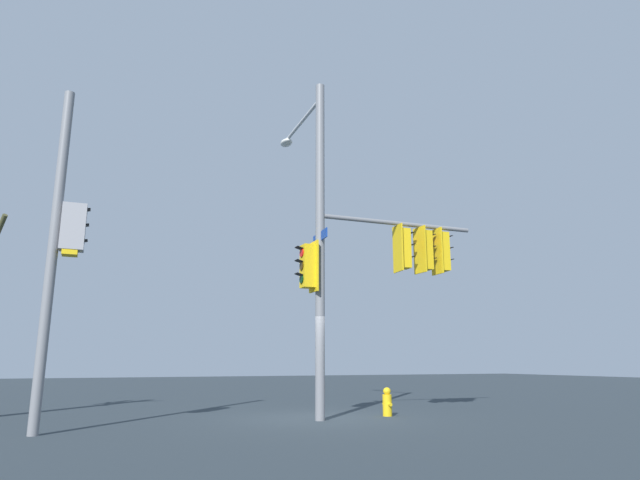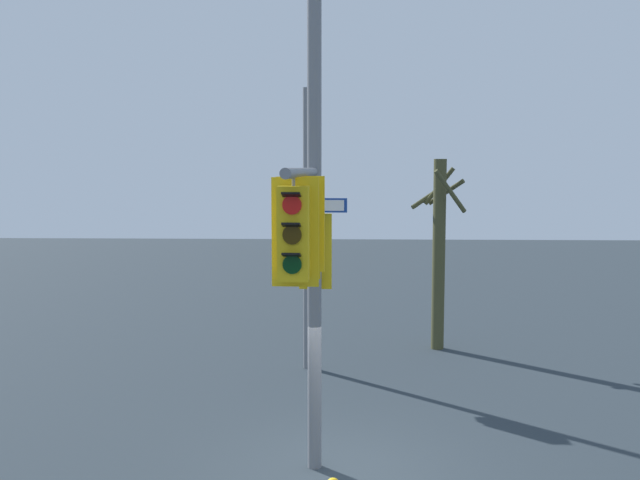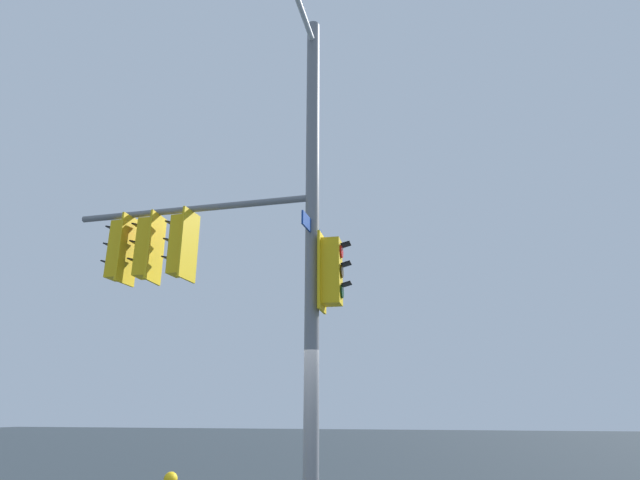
# 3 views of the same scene
# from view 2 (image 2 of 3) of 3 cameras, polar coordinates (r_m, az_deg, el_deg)

# --- Properties ---
(ground_plane) EXTENTS (80.00, 80.00, 0.00)m
(ground_plane) POSITION_cam_2_polar(r_m,az_deg,el_deg) (12.79, 1.76, -18.11)
(ground_plane) COLOR #2B343B
(main_signal_pole_assembly) EXTENTS (3.92, 5.26, 8.86)m
(main_signal_pole_assembly) POSITION_cam_2_polar(r_m,az_deg,el_deg) (10.70, -0.12, 2.75)
(main_signal_pole_assembly) COLOR slate
(main_signal_pole_assembly) RESTS_ON ground
(secondary_pole_assembly) EXTENTS (0.38, 0.75, 7.19)m
(secondary_pole_assembly) POSITION_cam_2_polar(r_m,az_deg,el_deg) (17.95, -1.07, 1.57)
(secondary_pole_assembly) COLOR slate
(secondary_pole_assembly) RESTS_ON ground
(bare_tree_behind_pole) EXTENTS (1.55, 1.56, 5.44)m
(bare_tree_behind_pole) POSITION_cam_2_polar(r_m,az_deg,el_deg) (20.49, 9.53, -0.65)
(bare_tree_behind_pole) COLOR #444528
(bare_tree_behind_pole) RESTS_ON ground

